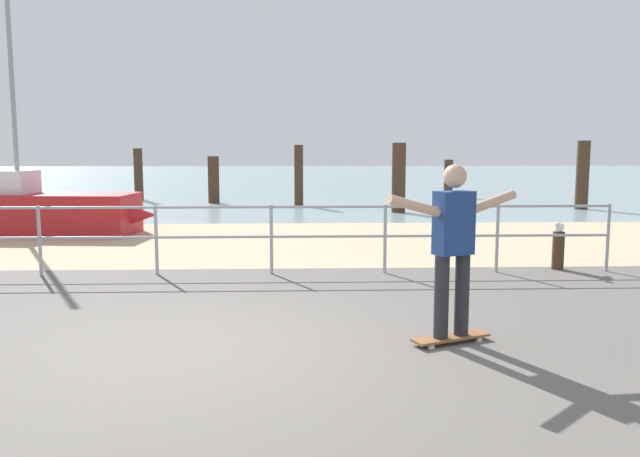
{
  "coord_description": "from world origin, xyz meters",
  "views": [
    {
      "loc": [
        0.9,
        -5.8,
        1.89
      ],
      "look_at": [
        1.19,
        2.0,
        0.9
      ],
      "focal_mm": 35.93,
      "sensor_mm": 36.0,
      "label": 1
    }
  ],
  "objects_px": {
    "sailboat": "(40,211)",
    "seagull": "(559,227)",
    "skateboard": "(451,338)",
    "bollard_short": "(558,251)",
    "skateboarder": "(453,240)"
  },
  "relations": [
    {
      "from": "skateboarder",
      "to": "bollard_short",
      "type": "relative_size",
      "value": 2.74
    },
    {
      "from": "seagull",
      "to": "skateboarder",
      "type": "bearing_deg",
      "value": -124.86
    },
    {
      "from": "sailboat",
      "to": "seagull",
      "type": "bearing_deg",
      "value": -24.93
    },
    {
      "from": "skateboard",
      "to": "bollard_short",
      "type": "height_order",
      "value": "bollard_short"
    },
    {
      "from": "skateboard",
      "to": "bollard_short",
      "type": "relative_size",
      "value": 1.35
    },
    {
      "from": "sailboat",
      "to": "bollard_short",
      "type": "bearing_deg",
      "value": -24.84
    },
    {
      "from": "skateboarder",
      "to": "bollard_short",
      "type": "distance_m",
      "value": 4.53
    },
    {
      "from": "seagull",
      "to": "bollard_short",
      "type": "bearing_deg",
      "value": 58.7
    },
    {
      "from": "skateboard",
      "to": "seagull",
      "type": "distance_m",
      "value": 4.5
    },
    {
      "from": "skateboard",
      "to": "seagull",
      "type": "relative_size",
      "value": 1.84
    },
    {
      "from": "sailboat",
      "to": "seagull",
      "type": "xyz_separation_m",
      "value": [
        9.6,
        -4.46,
        0.15
      ]
    },
    {
      "from": "skateboarder",
      "to": "sailboat",
      "type": "bearing_deg",
      "value": 131.0
    },
    {
      "from": "skateboarder",
      "to": "seagull",
      "type": "bearing_deg",
      "value": 55.14
    },
    {
      "from": "sailboat",
      "to": "seagull",
      "type": "relative_size",
      "value": 13.04
    },
    {
      "from": "skateboarder",
      "to": "bollard_short",
      "type": "height_order",
      "value": "skateboarder"
    }
  ]
}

